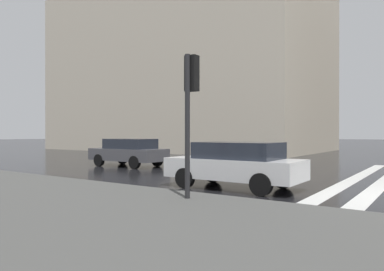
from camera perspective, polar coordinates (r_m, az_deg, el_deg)
name	(u,v)px	position (r m, az deg, el deg)	size (l,w,h in m)	color
haussmann_block_mid	(187,58)	(39.03, -0.75, 12.23)	(15.79, 27.25, 19.93)	beige
traffic_signal_post	(190,95)	(8.53, -0.26, 6.50)	(0.44, 0.30, 3.38)	#232326
car_dark_grey	(129,152)	(18.61, -10.05, -2.53)	(1.85, 4.10, 1.41)	#4C4C51
car_white	(235,164)	(11.00, 6.90, -4.46)	(1.85, 4.10, 1.41)	silver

